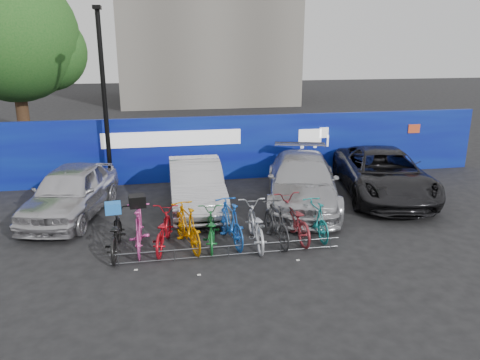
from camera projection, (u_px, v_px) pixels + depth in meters
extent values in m
plane|color=black|center=(225.00, 246.00, 11.93)|extent=(100.00, 100.00, 0.00)
cube|color=#09097F|center=(200.00, 149.00, 17.24)|extent=(22.00, 0.15, 2.40)
cube|color=white|center=(172.00, 139.00, 16.84)|extent=(5.00, 0.02, 0.55)
cube|color=white|center=(310.00, 136.00, 17.78)|extent=(1.20, 0.02, 0.90)
cube|color=#D24925|center=(414.00, 129.00, 18.49)|extent=(0.50, 0.02, 0.35)
cylinder|color=#382314|center=(23.00, 116.00, 19.56)|extent=(0.50, 0.50, 4.00)
sphere|color=#1A5019|center=(12.00, 36.00, 18.64)|extent=(5.20, 5.20, 5.20)
sphere|color=#1A5019|center=(47.00, 52.00, 19.31)|extent=(3.20, 3.20, 3.20)
cylinder|color=black|center=(105.00, 104.00, 15.60)|extent=(0.16, 0.16, 6.00)
cube|color=black|center=(97.00, 7.00, 14.73)|extent=(0.25, 0.50, 0.12)
cylinder|color=#595B60|center=(229.00, 246.00, 11.28)|extent=(5.60, 0.03, 0.03)
cylinder|color=#595B60|center=(229.00, 255.00, 11.35)|extent=(5.60, 0.03, 0.03)
cylinder|color=#595B60|center=(118.00, 260.00, 10.87)|extent=(0.03, 0.03, 0.28)
cylinder|color=#595B60|center=(175.00, 256.00, 11.10)|extent=(0.03, 0.03, 0.28)
cylinder|color=#595B60|center=(229.00, 251.00, 11.32)|extent=(0.03, 0.03, 0.28)
cylinder|color=#595B60|center=(280.00, 247.00, 11.55)|extent=(0.03, 0.03, 0.28)
cylinder|color=#595B60|center=(330.00, 243.00, 11.78)|extent=(0.03, 0.03, 0.28)
imported|color=#BBBABF|center=(71.00, 192.00, 13.79)|extent=(2.78, 4.78, 1.53)
imported|color=#B1B1B6|center=(196.00, 185.00, 14.51)|extent=(1.64, 4.53, 1.49)
imported|color=#B1B1B6|center=(302.00, 181.00, 14.79)|extent=(3.49, 5.70, 1.54)
imported|color=black|center=(383.00, 173.00, 15.65)|extent=(3.64, 5.97, 1.55)
imported|color=black|center=(115.00, 233.00, 11.41)|extent=(0.73, 2.01, 1.05)
imported|color=#D9459C|center=(139.00, 228.00, 11.58)|extent=(0.56, 1.92, 1.15)
imported|color=#AF0C18|center=(163.00, 230.00, 11.72)|extent=(1.00, 1.95, 0.97)
imported|color=#CB7801|center=(187.00, 226.00, 11.72)|extent=(1.00, 1.99, 1.15)
imported|color=#156B2A|center=(211.00, 228.00, 11.87)|extent=(0.80, 1.82, 0.93)
imported|color=#1750B5|center=(230.00, 222.00, 11.98)|extent=(0.85, 1.99, 1.16)
imported|color=#B2B5BB|center=(255.00, 225.00, 11.92)|extent=(0.77, 2.05, 1.06)
imported|color=#28292B|center=(276.00, 223.00, 12.02)|extent=(0.69, 1.85, 1.09)
imported|color=maroon|center=(294.00, 219.00, 12.30)|extent=(0.92, 2.13, 1.09)
imported|color=#147D7E|center=(316.00, 219.00, 12.40)|extent=(0.58, 1.72, 1.02)
cube|color=blue|center=(113.00, 208.00, 11.23)|extent=(0.40, 0.32, 0.27)
cube|color=black|center=(137.00, 201.00, 11.37)|extent=(0.43, 0.39, 0.29)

